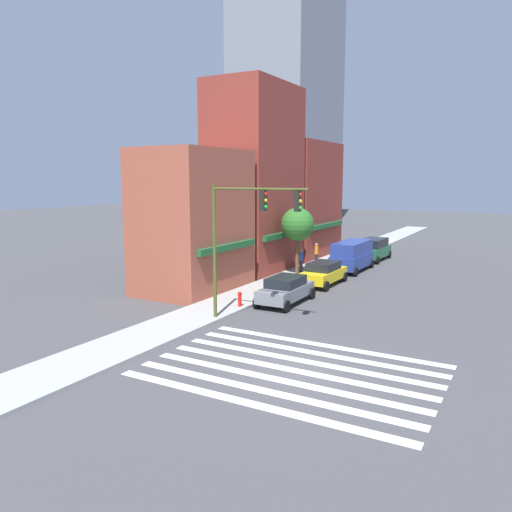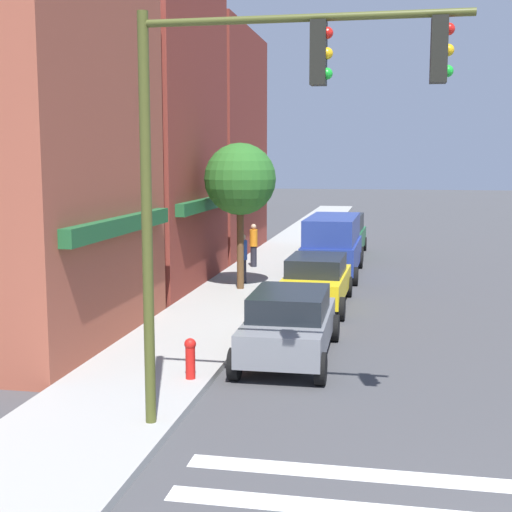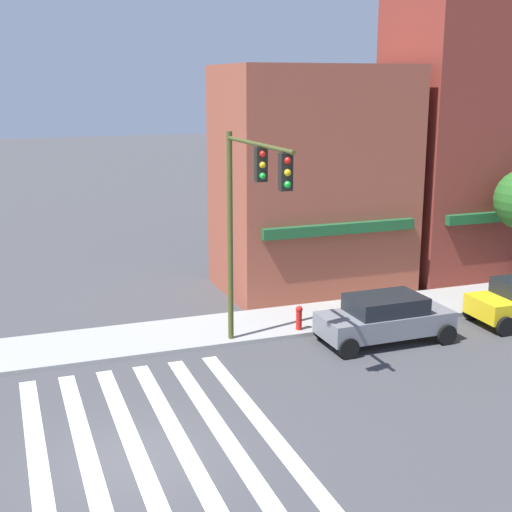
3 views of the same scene
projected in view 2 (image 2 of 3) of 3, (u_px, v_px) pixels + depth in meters
storefront_row at (143, 124)px, 26.15m from camera, size 24.90×5.30×14.30m
traffic_signal at (254, 134)px, 11.14m from camera, size 0.32×5.16×6.91m
sedan_grey at (290, 323)px, 16.38m from camera, size 4.42×2.02×1.59m
sedan_yellow at (316, 280)px, 22.14m from camera, size 4.44×2.02×1.59m
van_blue at (333, 243)px, 27.97m from camera, size 5.03×2.22×2.34m
suv_green at (343, 234)px, 33.83m from camera, size 4.75×2.12×1.94m
pedestrian_blue_shirt at (243, 258)px, 25.46m from camera, size 0.32×0.32×1.77m
pedestrian_orange_vest at (254, 244)px, 29.31m from camera, size 0.32×0.32×1.77m
fire_hydrant at (190, 356)px, 14.45m from camera, size 0.24×0.24×0.84m
street_tree at (240, 180)px, 24.00m from camera, size 2.43×2.43×4.97m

